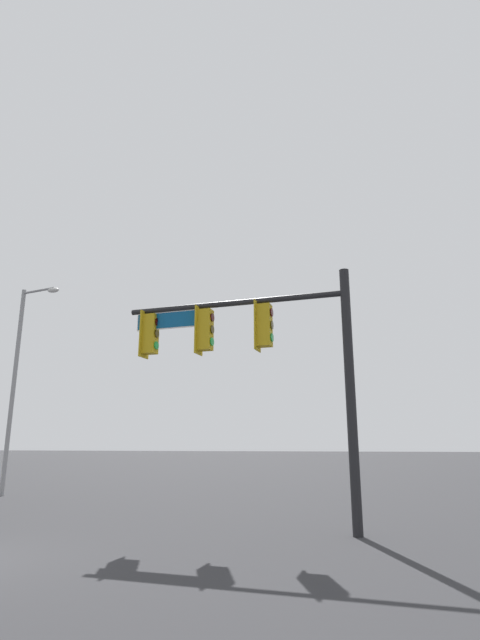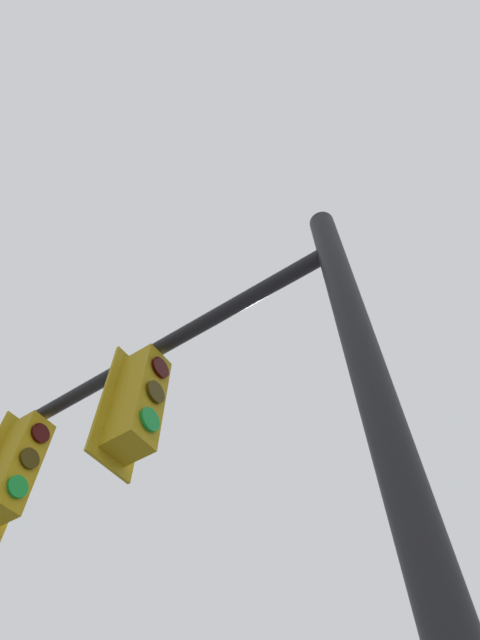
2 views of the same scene
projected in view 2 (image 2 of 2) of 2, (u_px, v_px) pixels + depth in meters
name	position (u px, v px, depth m)	size (l,w,h in m)	color
signal_pole_near	(100.00, 460.00, 4.20)	(6.05, 0.63, 6.21)	black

